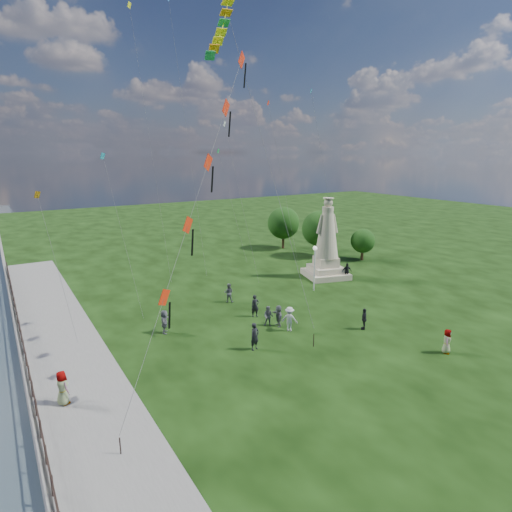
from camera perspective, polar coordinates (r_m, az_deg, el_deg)
ground at (r=61.83m, az=30.12°, el=-0.51°), size 106.50×160.00×0.60m
waterfront at (r=29.69m, az=-25.93°, el=-13.59°), size 200.00×200.00×1.51m
statue at (r=45.27m, az=9.39°, el=1.11°), size 5.07×5.07×8.37m
lamppost at (r=40.54m, az=7.84°, el=-0.35°), size 0.40×0.40×4.34m
tree_row at (r=55.75m, az=7.05°, el=3.79°), size 8.08×14.10×5.82m
person_0 at (r=28.89m, az=-0.16°, el=-10.68°), size 0.77×0.59×1.88m
person_1 at (r=32.64m, az=1.67°, el=-8.03°), size 0.87×0.88×1.57m
person_2 at (r=31.88m, az=4.49°, el=-8.36°), size 1.27×1.28×1.84m
person_3 at (r=33.07m, az=14.22°, el=-8.12°), size 1.04×1.01×1.63m
person_4 at (r=31.11m, az=24.11°, el=-10.34°), size 0.95×0.85×1.65m
person_5 at (r=32.11m, az=-12.12°, el=-8.54°), size 1.28×1.78×1.76m
person_6 at (r=34.39m, az=-0.12°, el=-6.67°), size 0.72×0.53×1.81m
person_7 at (r=37.76m, az=-3.67°, el=-4.91°), size 0.96×0.90×1.69m
person_9 at (r=45.14m, az=12.01°, el=-2.02°), size 1.16×0.85×1.78m
person_10 at (r=25.19m, az=-24.39°, el=-15.92°), size 0.89×1.05×1.84m
person_11 at (r=32.69m, az=3.01°, el=-7.95°), size 0.98×1.63×1.64m
red_kite_train at (r=24.68m, az=-6.57°, el=11.20°), size 11.87×9.35×19.15m
small_kites at (r=44.96m, az=-7.00°, el=15.73°), size 31.38×18.48×28.10m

